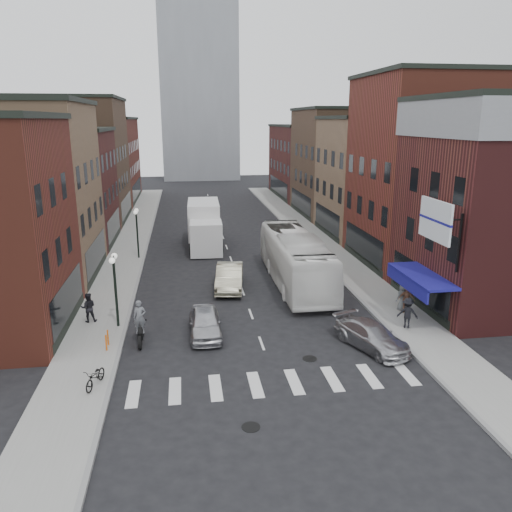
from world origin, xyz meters
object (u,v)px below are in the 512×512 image
(transit_bus, at_px, (295,259))
(ped_right_b, at_px, (407,300))
(ped_left_solo, at_px, (88,307))
(parked_bicycle, at_px, (95,377))
(ped_right_a, at_px, (408,313))
(sedan_left_near, at_px, (205,323))
(streetlamp_near, at_px, (115,277))
(billboard_sign, at_px, (437,222))
(curb_car, at_px, (372,336))
(ped_right_c, at_px, (403,296))
(streetlamp_far, at_px, (137,224))
(box_truck, at_px, (204,226))
(sedan_left_far, at_px, (229,277))
(motorcycle_rider, at_px, (140,323))
(bike_rack, at_px, (107,340))

(transit_bus, distance_m, ped_right_b, 8.38)
(ped_left_solo, bearing_deg, parked_bicycle, 93.48)
(ped_right_a, bearing_deg, sedan_left_near, 17.01)
(streetlamp_near, xyz_separation_m, ped_right_b, (16.26, -0.46, -1.96))
(billboard_sign, distance_m, curb_car, 6.46)
(transit_bus, relative_size, ped_right_c, 7.52)
(curb_car, bearing_deg, sedan_left_near, 139.50)
(streetlamp_far, height_order, box_truck, streetlamp_far)
(sedan_left_far, bearing_deg, motorcycle_rider, -116.52)
(transit_bus, relative_size, sedan_left_near, 3.07)
(box_truck, relative_size, ped_right_c, 5.35)
(parked_bicycle, distance_m, ped_right_c, 17.58)
(motorcycle_rider, xyz_separation_m, sedan_left_near, (3.27, 0.50, -0.37))
(streetlamp_far, xyz_separation_m, box_truck, (5.50, 3.44, -1.00))
(box_truck, relative_size, sedan_left_far, 1.82)
(curb_car, xyz_separation_m, ped_right_c, (3.52, 4.27, 0.35))
(streetlamp_far, xyz_separation_m, sedan_left_far, (6.60, -8.31, -2.10))
(streetlamp_near, distance_m, sedan_left_far, 8.96)
(streetlamp_near, relative_size, box_truck, 0.46)
(streetlamp_far, bearing_deg, motorcycle_rider, -85.14)
(parked_bicycle, bearing_deg, sedan_left_near, 62.35)
(streetlamp_far, height_order, transit_bus, streetlamp_far)
(billboard_sign, relative_size, ped_right_a, 2.23)
(box_truck, distance_m, curb_car, 22.93)
(ped_right_c, bearing_deg, sedan_left_far, -46.36)
(box_truck, bearing_deg, sedan_left_near, -90.70)
(ped_right_b, bearing_deg, motorcycle_rider, 32.46)
(transit_bus, relative_size, parked_bicycle, 7.77)
(billboard_sign, height_order, bike_rack, billboard_sign)
(sedan_left_near, distance_m, curb_car, 8.51)
(sedan_left_far, xyz_separation_m, ped_left_solo, (-8.25, -4.86, 0.17))
(bike_rack, height_order, sedan_left_near, sedan_left_near)
(sedan_left_far, distance_m, ped_right_a, 11.99)
(billboard_sign, bearing_deg, sedan_left_far, 135.62)
(box_truck, height_order, ped_left_solo, box_truck)
(streetlamp_far, relative_size, ped_right_b, 2.57)
(sedan_left_far, relative_size, curb_car, 1.12)
(billboard_sign, height_order, sedan_left_far, billboard_sign)
(sedan_left_near, xyz_separation_m, ped_right_b, (11.63, 1.11, 0.25))
(streetlamp_near, height_order, curb_car, streetlamp_near)
(billboard_sign, height_order, curb_car, billboard_sign)
(curb_car, bearing_deg, ped_right_c, 28.65)
(streetlamp_far, bearing_deg, curb_car, -55.25)
(streetlamp_far, distance_m, ped_left_solo, 13.42)
(streetlamp_near, xyz_separation_m, bike_rack, (-0.20, -2.70, -2.36))
(billboard_sign, distance_m, ped_right_a, 5.29)
(curb_car, bearing_deg, parked_bicycle, 167.42)
(bike_rack, bearing_deg, parked_bicycle, -89.51)
(curb_car, height_order, parked_bicycle, curb_car)
(ped_right_b, bearing_deg, bike_rack, 34.03)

